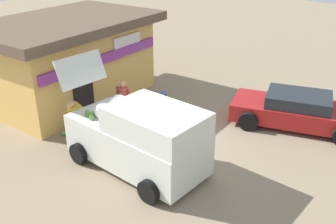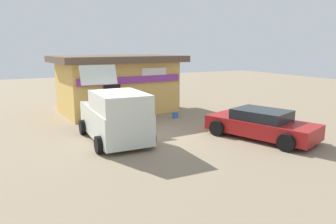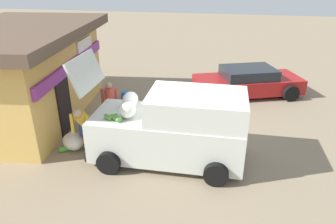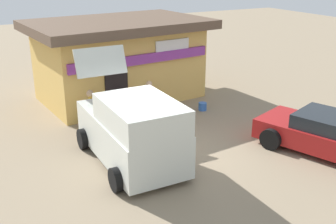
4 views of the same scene
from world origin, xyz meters
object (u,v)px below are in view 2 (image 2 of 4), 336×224
(parked_sedan, at_px, (261,124))
(paint_bucket, at_px, (175,115))
(unloaded_banana_pile, at_px, (97,120))
(customer_bending, at_px, (97,108))
(storefront_bar, at_px, (118,83))
(vendor_standing, at_px, (134,106))
(delivery_van, at_px, (115,116))

(parked_sedan, xyz_separation_m, paint_bucket, (-1.36, 4.98, -0.43))
(unloaded_banana_pile, distance_m, paint_bucket, 4.10)
(parked_sedan, relative_size, customer_bending, 3.16)
(storefront_bar, relative_size, customer_bending, 4.91)
(parked_sedan, distance_m, vendor_standing, 6.02)
(customer_bending, bearing_deg, storefront_bar, 57.61)
(parked_sedan, bearing_deg, customer_bending, 138.62)
(vendor_standing, distance_m, customer_bending, 1.77)
(storefront_bar, bearing_deg, unloaded_banana_pile, -125.51)
(delivery_van, distance_m, customer_bending, 2.60)
(delivery_van, height_order, unloaded_banana_pile, delivery_van)
(customer_bending, xyz_separation_m, paint_bucket, (4.15, 0.13, -0.75))
(delivery_van, xyz_separation_m, unloaded_banana_pile, (-0.01, 3.03, -0.76))
(delivery_van, relative_size, vendor_standing, 2.88)
(storefront_bar, height_order, vendor_standing, storefront_bar)
(storefront_bar, distance_m, parked_sedan, 8.77)
(storefront_bar, distance_m, vendor_standing, 3.33)
(storefront_bar, xyz_separation_m, customer_bending, (-1.96, -3.09, -0.76))
(delivery_van, distance_m, paint_bucket, 4.97)
(paint_bucket, bearing_deg, customer_bending, -178.22)
(delivery_van, xyz_separation_m, parked_sedan, (5.43, -2.26, -0.42))
(parked_sedan, height_order, unloaded_banana_pile, parked_sedan)
(parked_sedan, height_order, customer_bending, customer_bending)
(storefront_bar, xyz_separation_m, vendor_standing, (-0.19, -3.24, -0.77))
(unloaded_banana_pile, bearing_deg, paint_bucket, -4.25)
(delivery_van, height_order, parked_sedan, delivery_van)
(vendor_standing, bearing_deg, storefront_bar, 86.60)
(parked_sedan, relative_size, vendor_standing, 3.04)
(paint_bucket, bearing_deg, storefront_bar, 126.43)
(vendor_standing, height_order, unloaded_banana_pile, vendor_standing)
(storefront_bar, relative_size, paint_bucket, 23.18)
(parked_sedan, bearing_deg, vendor_standing, 128.47)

